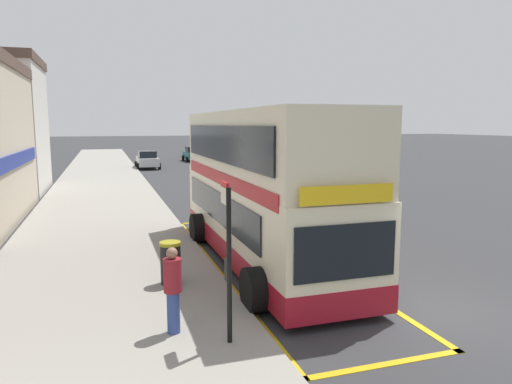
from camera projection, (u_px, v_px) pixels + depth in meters
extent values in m
plane|color=#333335|center=(188.00, 172.00, 40.18)|extent=(260.00, 260.00, 0.00)
cube|color=gray|center=(102.00, 174.00, 38.03)|extent=(6.00, 76.00, 0.14)
cube|color=beige|center=(262.00, 216.00, 13.84)|extent=(2.46, 10.08, 2.30)
cube|color=beige|center=(262.00, 145.00, 13.54)|extent=(2.43, 9.87, 1.90)
cube|color=maroon|center=(262.00, 244.00, 13.96)|extent=(2.48, 10.10, 0.60)
cube|color=#B2191E|center=(262.00, 177.00, 13.67)|extent=(2.49, 9.27, 0.36)
cube|color=black|center=(217.00, 206.00, 13.79)|extent=(0.04, 8.06, 0.90)
cube|color=black|center=(220.00, 144.00, 13.15)|extent=(0.04, 8.87, 1.00)
cube|color=black|center=(346.00, 252.00, 9.04)|extent=(2.16, 0.04, 1.10)
cube|color=yellow|center=(348.00, 194.00, 8.88)|extent=(1.96, 0.04, 0.36)
cylinder|color=black|center=(258.00, 290.00, 10.14)|extent=(0.56, 1.00, 1.00)
cylinder|color=black|center=(365.00, 277.00, 10.95)|extent=(0.56, 1.00, 1.00)
cylinder|color=black|center=(200.00, 228.00, 16.17)|extent=(0.56, 1.00, 1.00)
cylinder|color=black|center=(272.00, 223.00, 16.97)|extent=(0.56, 1.00, 1.00)
cube|color=gold|center=(215.00, 267.00, 13.36)|extent=(0.16, 12.62, 0.01)
cube|color=gold|center=(312.00, 258.00, 14.28)|extent=(0.16, 12.62, 0.01)
cube|color=gold|center=(386.00, 364.00, 7.96)|extent=(3.17, 0.16, 0.01)
cube|color=gold|center=(217.00, 221.00, 19.69)|extent=(3.17, 0.16, 0.01)
cylinder|color=black|center=(229.00, 267.00, 8.29)|extent=(0.09, 0.09, 2.82)
cube|color=silver|center=(225.00, 196.00, 8.35)|extent=(0.05, 0.42, 0.30)
cube|color=red|center=(225.00, 185.00, 8.32)|extent=(0.05, 0.42, 0.10)
cube|color=black|center=(228.00, 271.00, 8.40)|extent=(0.06, 0.28, 0.40)
cube|color=navy|center=(19.00, 159.00, 19.44)|extent=(0.08, 9.39, 0.56)
cube|color=maroon|center=(202.00, 152.00, 58.19)|extent=(1.76, 4.20, 0.72)
cube|color=black|center=(202.00, 146.00, 58.00)|extent=(1.52, 1.90, 0.60)
cylinder|color=black|center=(193.00, 154.00, 59.18)|extent=(0.22, 0.60, 0.60)
cylinder|color=black|center=(207.00, 154.00, 59.75)|extent=(0.22, 0.60, 0.60)
cylinder|color=black|center=(197.00, 155.00, 56.73)|extent=(0.22, 0.60, 0.60)
cylinder|color=black|center=(212.00, 155.00, 57.30)|extent=(0.22, 0.60, 0.60)
cube|color=#196066|center=(193.00, 155.00, 51.73)|extent=(1.76, 4.20, 0.72)
cube|color=black|center=(193.00, 149.00, 51.55)|extent=(1.52, 1.90, 0.60)
cylinder|color=black|center=(183.00, 158.00, 52.73)|extent=(0.22, 0.60, 0.60)
cylinder|color=black|center=(200.00, 158.00, 53.30)|extent=(0.22, 0.60, 0.60)
cylinder|color=black|center=(187.00, 160.00, 50.27)|extent=(0.22, 0.60, 0.60)
cylinder|color=black|center=(204.00, 159.00, 50.85)|extent=(0.22, 0.60, 0.60)
cube|color=#B2B5BA|center=(147.00, 161.00, 43.14)|extent=(1.76, 4.20, 0.72)
cube|color=black|center=(147.00, 154.00, 42.95)|extent=(1.52, 1.90, 0.60)
cylinder|color=black|center=(136.00, 164.00, 44.13)|extent=(0.22, 0.60, 0.60)
cylinder|color=black|center=(156.00, 164.00, 44.70)|extent=(0.22, 0.60, 0.60)
cylinder|color=black|center=(138.00, 167.00, 41.68)|extent=(0.22, 0.60, 0.60)
cylinder|color=black|center=(159.00, 166.00, 42.25)|extent=(0.22, 0.60, 0.60)
cylinder|color=#33478C|center=(173.00, 312.00, 8.82)|extent=(0.24, 0.24, 0.80)
cylinder|color=maroon|center=(172.00, 275.00, 8.72)|extent=(0.34, 0.34, 0.63)
sphere|color=#8C664C|center=(172.00, 253.00, 8.66)|extent=(0.21, 0.21, 0.21)
cylinder|color=black|center=(171.00, 264.00, 11.54)|extent=(0.50, 0.50, 0.97)
cylinder|color=#A5991E|center=(170.00, 244.00, 11.46)|extent=(0.52, 0.52, 0.08)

